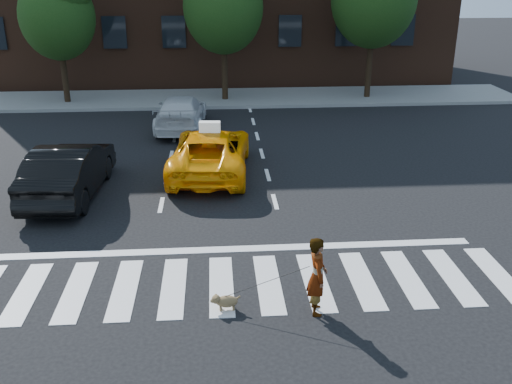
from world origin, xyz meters
TOP-DOWN VIEW (x-y plane):
  - ground at (0.00, 0.00)m, footprint 120.00×120.00m
  - crosswalk at (0.00, 0.00)m, footprint 13.00×2.40m
  - stop_line at (0.00, 1.60)m, footprint 12.00×0.30m
  - sidewalk_far at (0.00, 17.50)m, footprint 30.00×4.00m
  - tree_left at (-6.97, 17.00)m, footprint 3.39×3.38m
  - taxi at (-0.20, 7.00)m, footprint 2.78×5.26m
  - black_sedan at (-4.26, 5.36)m, footprint 1.92×4.77m
  - white_suv at (-1.40, 12.35)m, footprint 2.09×4.71m
  - woman at (1.81, -1.10)m, footprint 0.39×0.59m
  - dog at (0.05, -0.91)m, footprint 0.60×0.24m
  - taxi_sign at (-0.20, 6.80)m, footprint 0.67×0.34m

SIDE VIEW (x-z plane):
  - ground at x=0.00m, z-range 0.00..0.00m
  - crosswalk at x=0.00m, z-range 0.00..0.01m
  - stop_line at x=0.00m, z-range 0.00..0.01m
  - sidewalk_far at x=0.00m, z-range 0.00..0.15m
  - dog at x=0.05m, z-range 0.03..0.37m
  - white_suv at x=-1.40m, z-range 0.00..1.34m
  - taxi at x=-0.20m, z-range 0.00..1.41m
  - black_sedan at x=-4.26m, z-range 0.00..1.54m
  - woman at x=1.81m, z-range 0.00..1.59m
  - taxi_sign at x=-0.20m, z-range 1.41..1.73m
  - tree_left at x=-6.97m, z-range 1.19..7.69m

